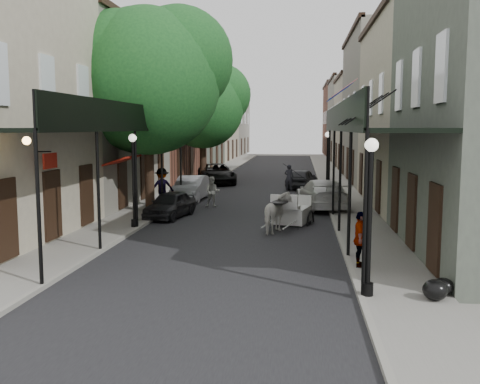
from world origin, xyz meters
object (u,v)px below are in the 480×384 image
(tree_near, at_px, (157,76))
(car_left_near, at_px, (170,204))
(tree_far, at_px, (208,103))
(horse, at_px, (278,213))
(car_right_near, at_px, (322,194))
(car_left_mid, at_px, (191,188))
(car_right_far, at_px, (302,179))
(lamppost_left, at_px, (134,179))
(pedestrian_sidewalk_right, at_px, (360,239))
(pedestrian_walking, at_px, (213,192))
(lamppost_right_far, at_px, (327,162))
(pedestrian_sidewalk_left, at_px, (162,187))
(car_left_far, at_px, (217,174))
(carriage, at_px, (294,199))
(lamppost_right_near, at_px, (370,215))

(tree_near, bearing_deg, car_left_near, -55.14)
(tree_far, distance_m, horse, 19.77)
(horse, bearing_deg, car_right_near, -92.30)
(car_left_mid, height_order, car_right_far, car_left_mid)
(lamppost_left, xyz_separation_m, pedestrian_sidewalk_right, (8.30, -5.35, -1.13))
(pedestrian_walking, bearing_deg, car_right_far, 58.49)
(tree_far, relative_size, lamppost_right_far, 2.32)
(pedestrian_walking, height_order, car_right_near, pedestrian_walking)
(pedestrian_sidewalk_left, distance_m, car_left_mid, 3.20)
(tree_near, bearing_deg, horse, -35.54)
(tree_near, distance_m, car_left_mid, 7.47)
(pedestrian_walking, distance_m, car_left_mid, 2.85)
(tree_near, distance_m, pedestrian_sidewalk_left, 5.65)
(tree_near, distance_m, lamppost_left, 6.10)
(pedestrian_sidewalk_right, bearing_deg, car_left_far, 23.59)
(tree_near, xyz_separation_m, car_left_mid, (0.60, 4.67, -5.80))
(pedestrian_walking, bearing_deg, car_left_near, -116.12)
(tree_far, height_order, pedestrian_sidewalk_left, tree_far)
(car_left_mid, bearing_deg, car_right_near, -14.84)
(carriage, relative_size, pedestrian_walking, 1.65)
(lamppost_right_far, bearing_deg, carriage, -100.91)
(lamppost_left, height_order, car_left_near, lamppost_left)
(tree_far, height_order, lamppost_left, tree_far)
(lamppost_right_near, height_order, pedestrian_sidewalk_left, lamppost_right_near)
(lamppost_right_far, bearing_deg, lamppost_right_near, -90.00)
(tree_near, xyz_separation_m, pedestrian_walking, (2.20, 2.32, -5.70))
(lamppost_right_near, distance_m, lamppost_right_far, 20.00)
(horse, height_order, car_left_far, horse)
(pedestrian_sidewalk_left, bearing_deg, car_left_far, -117.62)
(lamppost_right_far, bearing_deg, car_right_far, 112.85)
(lamppost_left, relative_size, car_right_far, 0.93)
(pedestrian_sidewalk_right, distance_m, car_left_near, 11.28)
(car_left_far, height_order, car_right_far, car_left_far)
(horse, xyz_separation_m, pedestrian_sidewalk_left, (-6.14, 5.80, 0.31))
(car_left_far, bearing_deg, lamppost_right_near, -88.78)
(lamppost_right_near, distance_m, car_right_far, 23.65)
(carriage, height_order, pedestrian_sidewalk_right, carriage)
(carriage, height_order, car_left_near, carriage)
(carriage, relative_size, pedestrian_sidewalk_right, 1.63)
(horse, height_order, pedestrian_walking, pedestrian_walking)
(tree_far, xyz_separation_m, pedestrian_walking, (2.25, -11.68, -5.05))
(pedestrian_walking, xyz_separation_m, car_right_far, (4.60, 9.07, -0.11))
(lamppost_left, relative_size, car_left_mid, 0.88)
(car_right_near, bearing_deg, lamppost_left, 32.12)
(lamppost_left, height_order, horse, lamppost_left)
(pedestrian_walking, relative_size, car_left_near, 0.44)
(tree_near, bearing_deg, car_left_far, 87.52)
(tree_far, distance_m, pedestrian_walking, 12.92)
(pedestrian_walking, height_order, car_left_far, pedestrian_walking)
(car_left_far, bearing_deg, pedestrian_walking, -97.36)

